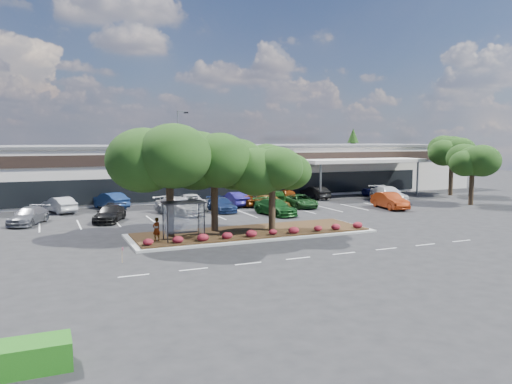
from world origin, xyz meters
name	(u,v)px	position (x,y,z in m)	size (l,w,h in m)	color
ground	(302,242)	(0.00, 0.00, 0.00)	(160.00, 160.00, 0.00)	black
retail_store	(177,169)	(0.06, 33.91, 3.15)	(80.40, 25.20, 6.25)	beige
landscape_island	(252,233)	(-2.00, 4.00, 0.12)	(18.00, 6.00, 0.26)	#A8A9A3
lane_markings	(243,220)	(-0.14, 10.42, 0.01)	(33.12, 20.06, 0.01)	silver
shrub_row	(264,232)	(-2.00, 1.90, 0.51)	(17.00, 0.80, 0.50)	maroon
bus_shelter	(183,209)	(-7.50, 2.95, 2.31)	(2.75, 1.55, 2.59)	black
island_tree_west	(170,180)	(-8.00, 4.50, 4.21)	(7.20, 7.20, 7.89)	#183511
island_tree_mid	(214,181)	(-4.50, 5.20, 3.92)	(6.60, 6.60, 7.32)	#183511
island_tree_east	(272,187)	(-0.50, 3.70, 3.51)	(5.80, 5.80, 6.50)	#183511
tree_east_near	(472,175)	(26.00, 10.00, 3.25)	(5.60, 5.60, 6.51)	#183511
tree_east_far	(451,165)	(31.00, 18.00, 3.81)	(6.40, 6.40, 7.62)	#183511
conifer_north_east	(353,154)	(34.00, 44.00, 4.50)	(3.96, 3.96, 9.00)	#183511
person_waiting	(156,229)	(-9.29, 3.10, 1.05)	(0.58, 0.38, 1.59)	#594C47
light_pole	(179,162)	(-2.24, 24.04, 4.49)	(1.39, 0.83, 10.12)	#A8A9A3
survey_stake	(122,253)	(-12.12, -1.00, 0.58)	(0.08, 0.14, 0.90)	tan
car_0	(28,216)	(-17.30, 15.28, 0.71)	(1.99, 4.90, 1.42)	slate
car_1	(110,214)	(-10.96, 14.02, 0.69)	(1.94, 4.77, 1.38)	black
car_2	(179,206)	(-4.53, 15.60, 0.81)	(2.26, 5.55, 1.61)	#B9B9B9
car_3	(222,205)	(-0.21, 15.87, 0.68)	(1.90, 4.67, 1.35)	navy
car_4	(271,202)	(4.97, 15.68, 0.68)	(1.90, 4.66, 1.35)	brown
car_5	(275,207)	(3.64, 11.81, 0.74)	(2.07, 5.10, 1.48)	#154B19
car_6	(301,201)	(8.31, 15.49, 0.66)	(2.20, 4.76, 1.32)	#1C471C
car_7	(390,201)	(16.12, 11.06, 0.82)	(1.75, 5.01, 1.65)	maroon
car_8	(389,194)	(19.64, 15.73, 0.85)	(2.38, 5.87, 1.70)	white
car_9	(60,205)	(-14.71, 21.34, 0.77)	(1.62, 4.65, 1.53)	#B8B8B8
car_10	(110,200)	(-9.90, 22.49, 0.82)	(1.74, 4.98, 1.64)	navy
car_11	(190,202)	(-2.62, 18.48, 0.80)	(2.64, 5.73, 1.59)	silver
car_12	(235,199)	(2.46, 19.23, 0.75)	(1.58, 4.53, 1.49)	navy
car_13	(242,200)	(3.06, 18.68, 0.69)	(1.64, 4.07, 1.39)	#77370D
car_14	(277,197)	(7.18, 18.90, 0.74)	(2.08, 5.12, 1.49)	#174813
car_15	(286,195)	(9.30, 20.73, 0.69)	(1.64, 4.07, 1.39)	#712D09
car_16	(315,193)	(13.38, 21.35, 0.75)	(1.58, 4.53, 1.49)	black
car_17	(380,191)	(21.47, 19.74, 0.72)	(2.38, 5.17, 1.44)	navy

